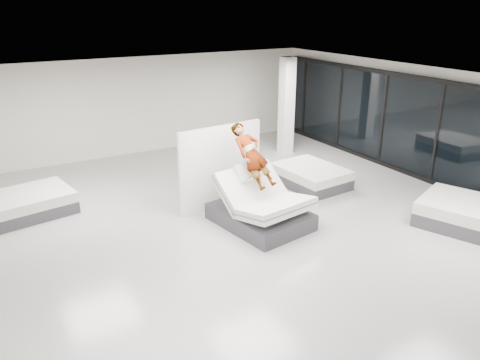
{
  "coord_description": "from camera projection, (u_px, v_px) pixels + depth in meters",
  "views": [
    {
      "loc": [
        -5.03,
        -8.08,
        4.83
      ],
      "look_at": [
        -0.01,
        0.65,
        1.0
      ],
      "focal_mm": 35.0,
      "sensor_mm": 36.0,
      "label": 1
    }
  ],
  "objects": [
    {
      "name": "flat_bed_right_near",
      "position": [
        472.0,
        215.0,
        10.63
      ],
      "size": [
        2.3,
        2.61,
        0.6
      ],
      "color": "#35353A",
      "rests_on": "floor"
    },
    {
      "name": "room",
      "position": [
        255.0,
        163.0,
        10.04
      ],
      "size": [
        14.0,
        14.04,
        3.2
      ],
      "color": "#AFACA5",
      "rests_on": "ground"
    },
    {
      "name": "person",
      "position": [
        252.0,
        167.0,
        10.64
      ],
      "size": [
        0.83,
        1.61,
        1.36
      ],
      "primitive_type": "imported",
      "rotation": [
        0.89,
        0.0,
        0.15
      ],
      "color": "slate",
      "rests_on": "hero_bed"
    },
    {
      "name": "flat_bed_right_far",
      "position": [
        311.0,
        176.0,
        13.12
      ],
      "size": [
        1.6,
        2.04,
        0.53
      ],
      "color": "#35353A",
      "rests_on": "floor"
    },
    {
      "name": "column",
      "position": [
        286.0,
        106.0,
        15.55
      ],
      "size": [
        0.4,
        0.4,
        3.2
      ],
      "primitive_type": "cube",
      "color": "white",
      "rests_on": "floor"
    },
    {
      "name": "storefront_glazing",
      "position": [
        438.0,
        134.0,
        12.84
      ],
      "size": [
        0.12,
        13.4,
        2.92
      ],
      "color": "#212C37",
      "rests_on": "floor"
    },
    {
      "name": "flat_bed_left_far",
      "position": [
        28.0,
        204.0,
        11.32
      ],
      "size": [
        2.19,
        1.79,
        0.54
      ],
      "color": "#35353A",
      "rests_on": "floor"
    },
    {
      "name": "divider_panel",
      "position": [
        221.0,
        167.0,
        11.5
      ],
      "size": [
        2.29,
        0.32,
        2.08
      ],
      "primitive_type": "cube",
      "rotation": [
        0.0,
        0.0,
        0.1
      ],
      "color": "silver",
      "rests_on": "floor"
    },
    {
      "name": "remote",
      "position": [
        269.0,
        177.0,
        10.58
      ],
      "size": [
        0.07,
        0.15,
        0.08
      ],
      "primitive_type": "cube",
      "rotation": [
        0.35,
        0.0,
        0.15
      ],
      "color": "black",
      "rests_on": "person"
    },
    {
      "name": "hero_bed",
      "position": [
        261.0,
        208.0,
        10.72
      ],
      "size": [
        1.93,
        2.37,
        1.37
      ],
      "color": "#35353A",
      "rests_on": "floor"
    }
  ]
}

